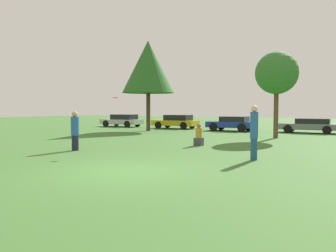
% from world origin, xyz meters
% --- Properties ---
extents(ground_plane, '(120.00, 120.00, 0.00)m').
position_xyz_m(ground_plane, '(0.00, 0.00, 0.00)').
color(ground_plane, '#3D6B2D').
extents(person_thrower, '(0.35, 0.35, 1.73)m').
position_xyz_m(person_thrower, '(-4.94, 2.75, 0.88)').
color(person_thrower, '#191E33').
rests_on(person_thrower, ground).
extents(person_catcher, '(0.28, 0.28, 1.95)m').
position_xyz_m(person_catcher, '(2.63, 4.06, 1.02)').
color(person_catcher, navy).
rests_on(person_catcher, ground).
extents(frisbee, '(0.24, 0.23, 0.08)m').
position_xyz_m(frisbee, '(-3.08, 3.26, 2.31)').
color(frisbee, '#F21E72').
extents(bystander_sitting, '(0.41, 0.34, 1.11)m').
position_xyz_m(bystander_sitting, '(-1.11, 7.28, 0.46)').
color(bystander_sitting, '#3F3F47').
rests_on(bystander_sitting, ground).
extents(tree_0, '(4.27, 4.27, 7.40)m').
position_xyz_m(tree_0, '(-9.56, 15.22, 5.25)').
color(tree_0, '#473323').
rests_on(tree_0, ground).
extents(tree_1, '(2.63, 2.63, 5.36)m').
position_xyz_m(tree_1, '(1.13, 13.65, 4.01)').
color(tree_1, brown).
rests_on(tree_1, ground).
extents(parked_car_silver, '(4.35, 2.08, 1.24)m').
position_xyz_m(parked_car_silver, '(-15.37, 19.08, 0.65)').
color(parked_car_silver, '#B2B2B7').
rests_on(parked_car_silver, ground).
extents(parked_car_yellow, '(4.24, 2.02, 1.26)m').
position_xyz_m(parked_car_yellow, '(-9.17, 19.18, 0.66)').
color(parked_car_yellow, gold).
rests_on(parked_car_yellow, ground).
extents(parked_car_blue, '(3.87, 2.12, 1.19)m').
position_xyz_m(parked_car_blue, '(-3.57, 18.64, 0.64)').
color(parked_car_blue, '#1E389E').
rests_on(parked_car_blue, ground).
extents(parked_car_grey, '(4.37, 1.98, 1.09)m').
position_xyz_m(parked_car_grey, '(2.25, 19.51, 0.59)').
color(parked_car_grey, slate).
rests_on(parked_car_grey, ground).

